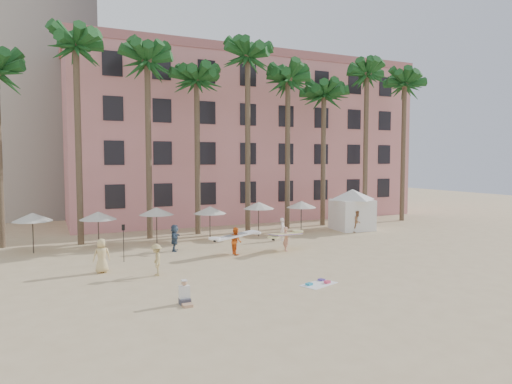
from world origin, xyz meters
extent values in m
plane|color=#D1B789|center=(0.00, 0.00, 0.00)|extent=(120.00, 120.00, 0.00)
cube|color=pink|center=(7.00, 26.00, 8.00)|extent=(35.00, 14.00, 16.00)
cylinder|color=brown|center=(-10.00, 14.50, 7.00)|extent=(0.44, 0.44, 14.00)
cylinder|color=brown|center=(-5.00, 15.00, 6.75)|extent=(0.44, 0.44, 13.50)
cylinder|color=brown|center=(-1.00, 15.50, 6.25)|extent=(0.44, 0.44, 12.50)
cylinder|color=brown|center=(3.00, 14.50, 7.25)|extent=(0.44, 0.44, 14.50)
cylinder|color=brown|center=(7.00, 15.00, 6.50)|extent=(0.44, 0.44, 13.00)
cylinder|color=brown|center=(11.00, 15.50, 6.00)|extent=(0.44, 0.44, 12.00)
cylinder|color=brown|center=(15.00, 14.50, 7.00)|extent=(0.44, 0.44, 14.00)
cylinder|color=brown|center=(20.00, 15.00, 6.75)|extent=(0.44, 0.44, 13.50)
cylinder|color=#332B23|center=(-13.00, 12.50, 1.25)|extent=(0.07, 0.07, 2.50)
cone|color=beige|center=(-13.00, 12.50, 2.35)|extent=(2.50, 2.50, 0.55)
cylinder|color=#332B23|center=(-9.00, 12.40, 1.20)|extent=(0.07, 0.07, 2.40)
cone|color=beige|center=(-9.00, 12.40, 2.25)|extent=(2.50, 2.50, 0.55)
cylinder|color=#332B23|center=(-5.00, 12.60, 1.25)|extent=(0.07, 0.07, 2.50)
cone|color=beige|center=(-5.00, 12.60, 2.35)|extent=(2.50, 2.50, 0.55)
cylinder|color=#332B23|center=(-1.00, 12.50, 1.20)|extent=(0.07, 0.07, 2.40)
cone|color=beige|center=(-1.00, 12.50, 2.25)|extent=(2.50, 2.50, 0.55)
cylinder|color=#332B23|center=(3.00, 12.40, 1.30)|extent=(0.07, 0.07, 2.60)
cone|color=beige|center=(3.00, 12.40, 2.45)|extent=(2.50, 2.50, 0.55)
cylinder|color=#332B23|center=(7.00, 12.60, 1.25)|extent=(0.07, 0.07, 2.50)
cone|color=beige|center=(7.00, 12.60, 2.35)|extent=(2.50, 2.50, 0.55)
cube|color=white|center=(11.75, 12.09, 1.30)|extent=(3.30, 3.30, 2.60)
cone|color=white|center=(11.75, 12.09, 3.05)|extent=(4.95, 4.95, 0.90)
cube|color=white|center=(-0.29, -1.51, 0.01)|extent=(2.03, 1.55, 0.02)
cube|color=teal|center=(-0.82, -1.49, 0.07)|extent=(0.37, 0.34, 0.10)
cube|color=#E23E5F|center=(0.16, -1.56, 0.08)|extent=(0.34, 0.30, 0.12)
cube|color=#503B8F|center=(0.18, -1.03, 0.06)|extent=(0.35, 0.37, 0.08)
imported|color=tan|center=(2.17, 6.33, 0.80)|extent=(0.50, 0.65, 1.61)
cube|color=#EBE292|center=(2.17, 6.33, 1.13)|extent=(2.97, 2.08, 0.36)
imported|color=orange|center=(-1.28, 6.66, 0.87)|extent=(0.67, 0.86, 1.74)
cube|color=white|center=(-1.28, 6.66, 1.22)|extent=(3.37, 1.60, 0.33)
imported|color=#DFC17D|center=(-9.56, 5.29, 0.92)|extent=(0.91, 0.60, 1.84)
imported|color=#A26A43|center=(11.26, 10.68, 0.91)|extent=(1.09, 0.99, 1.83)
imported|color=#394D64|center=(-4.54, 9.35, 0.88)|extent=(1.08, 1.71, 1.76)
imported|color=tan|center=(-7.05, 3.47, 0.83)|extent=(0.78, 1.16, 1.66)
imported|color=white|center=(3.83, 9.92, 0.85)|extent=(0.70, 0.74, 1.69)
cylinder|color=black|center=(-8.09, 7.46, 1.05)|extent=(0.04, 0.04, 2.10)
cube|color=black|center=(-8.09, 7.46, 2.05)|extent=(0.18, 0.03, 0.35)
cube|color=#3F3F4C|center=(-7.02, -1.74, 0.12)|extent=(0.44, 0.41, 0.24)
cube|color=tan|center=(-7.02, -2.09, 0.06)|extent=(0.39, 0.44, 0.12)
cube|color=white|center=(-7.02, -1.69, 0.49)|extent=(0.43, 0.26, 0.54)
sphere|color=tan|center=(-7.02, -1.69, 0.89)|extent=(0.24, 0.24, 0.24)
camera|label=1|loc=(-12.12, -19.91, 6.00)|focal=32.00mm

